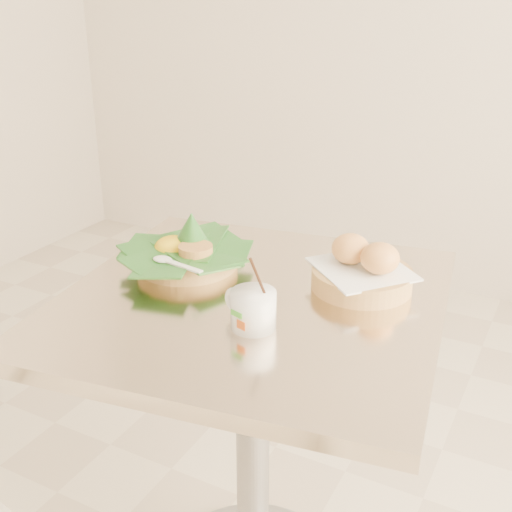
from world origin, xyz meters
The scene contains 4 objects.
cafe_table centered at (0.16, 0.00, 0.53)m, with size 0.79×0.79×0.75m.
rice_basket centered at (-0.02, 0.06, 0.79)m, with size 0.26×0.26×0.13m.
bread_basket centered at (0.33, 0.13, 0.79)m, with size 0.23×0.23×0.10m.
coffee_mug centered at (0.22, -0.10, 0.79)m, with size 0.11×0.08×0.14m.
Camera 1 is at (0.68, -0.96, 1.30)m, focal length 45.00 mm.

